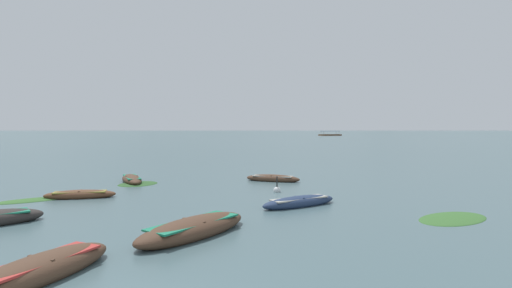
{
  "coord_description": "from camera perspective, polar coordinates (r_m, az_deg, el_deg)",
  "views": [
    {
      "loc": [
        2.08,
        -5.56,
        3.12
      ],
      "look_at": [
        3.33,
        44.62,
        1.22
      ],
      "focal_mm": 27.11,
      "sensor_mm": 36.0,
      "label": 1
    }
  ],
  "objects": [
    {
      "name": "rowboat_6",
      "position": [
        23.35,
        2.5,
        -5.11
      ],
      "size": [
        3.43,
        2.01,
        0.51
      ],
      "color": "#4C3323",
      "rests_on": "ground"
    },
    {
      "name": "rowboat_4",
      "position": [
        11.75,
        -9.14,
        -12.2
      ],
      "size": [
        3.57,
        4.14,
        0.67
      ],
      "color": "#4C3323",
      "rests_on": "ground"
    },
    {
      "name": "mountain_1",
      "position": [
        2204.62,
        -15.65,
        8.7
      ],
      "size": [
        1732.27,
        1732.27,
        514.49
      ],
      "primitive_type": "cone",
      "color": "slate",
      "rests_on": "ground"
    },
    {
      "name": "ground_plane",
      "position": [
        1505.56,
        -1.5,
        2.04
      ],
      "size": [
        6000.0,
        6000.0,
        0.0
      ],
      "primitive_type": "plane",
      "color": "#476066"
    },
    {
      "name": "mountain_2",
      "position": [
        2203.33,
        17.07,
        4.51
      ],
      "size": [
        568.59,
        568.59,
        194.07
      ],
      "primitive_type": "cone",
      "color": "slate",
      "rests_on": "ground"
    },
    {
      "name": "ferry_1",
      "position": [
        195.74,
        10.87,
        1.34
      ],
      "size": [
        11.6,
        6.7,
        2.54
      ],
      "color": "brown",
      "rests_on": "ground"
    },
    {
      "name": "weed_patch_1",
      "position": [
        19.74,
        -30.28,
        -7.22
      ],
      "size": [
        3.16,
        2.67,
        0.14
      ],
      "primitive_type": "ellipsoid",
      "rotation": [
        0.0,
        0.0,
        0.61
      ],
      "color": "#38662D",
      "rests_on": "ground"
    },
    {
      "name": "rowboat_8",
      "position": [
        9.58,
        -29.11,
        -15.84
      ],
      "size": [
        2.41,
        3.6,
        0.64
      ],
      "color": "#4C3323",
      "rests_on": "ground"
    },
    {
      "name": "mooring_buoy",
      "position": [
        19.42,
        3.11,
        -6.81
      ],
      "size": [
        0.36,
        0.36,
        0.89
      ],
      "color": "silver",
      "rests_on": "ground"
    },
    {
      "name": "weed_patch_0",
      "position": [
        15.34,
        27.05,
        -9.8
      ],
      "size": [
        3.53,
        3.11,
        0.14
      ],
      "primitive_type": "ellipsoid",
      "rotation": [
        0.0,
        0.0,
        0.57
      ],
      "color": "#38662D",
      "rests_on": "ground"
    },
    {
      "name": "weed_patch_2",
      "position": [
        23.15,
        -17.02,
        -5.67
      ],
      "size": [
        2.85,
        3.05,
        0.14
      ],
      "primitive_type": "ellipsoid",
      "rotation": [
        0.0,
        0.0,
        2.69
      ],
      "color": "#2D5628",
      "rests_on": "ground"
    },
    {
      "name": "rowboat_5",
      "position": [
        24.03,
        -17.86,
        -4.99
      ],
      "size": [
        2.4,
        3.75,
        0.53
      ],
      "color": "#4C3323",
      "rests_on": "ground"
    },
    {
      "name": "rowboat_3",
      "position": [
        19.42,
        -24.51,
        -6.83
      ],
      "size": [
        3.19,
        1.41,
        0.47
      ],
      "color": "brown",
      "rests_on": "ground"
    },
    {
      "name": "rowboat_2",
      "position": [
        15.99,
        6.42,
        -8.5
      ],
      "size": [
        3.52,
        2.59,
        0.51
      ],
      "color": "navy",
      "rests_on": "ground"
    }
  ]
}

